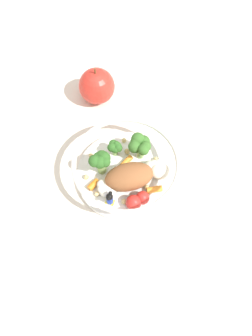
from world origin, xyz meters
name	(u,v)px	position (x,y,z in m)	size (l,w,h in m)	color
ground_plane	(133,180)	(0.00, 0.00, 0.00)	(2.40, 2.40, 0.00)	silver
food_container	(128,170)	(0.01, -0.01, 0.03)	(0.20, 0.20, 0.07)	white
loose_apple	(99,86)	(0.00, -0.22, 0.04)	(0.08, 0.08, 0.09)	red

